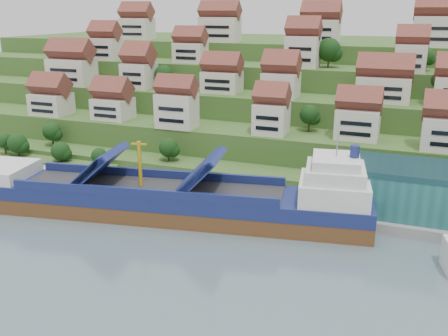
% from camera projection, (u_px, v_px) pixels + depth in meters
% --- Properties ---
extents(ground, '(300.00, 300.00, 0.00)m').
position_uv_depth(ground, '(210.00, 226.00, 102.50)').
color(ground, slate).
rests_on(ground, ground).
extents(quay, '(180.00, 14.00, 2.20)m').
position_uv_depth(quay, '(321.00, 208.00, 108.68)').
color(quay, gray).
rests_on(quay, ground).
extents(pebble_beach, '(45.00, 20.00, 1.00)m').
position_uv_depth(pebble_beach, '(27.00, 174.00, 132.83)').
color(pebble_beach, gray).
rests_on(pebble_beach, ground).
extents(hillside, '(260.00, 128.00, 31.00)m').
position_uv_depth(hillside, '(313.00, 96.00, 191.34)').
color(hillside, '#2D4C1E').
rests_on(hillside, ground).
extents(hillside_village, '(157.06, 64.14, 29.34)m').
position_uv_depth(hillside_village, '(295.00, 73.00, 148.62)').
color(hillside_village, beige).
rests_on(hillside_village, ground).
extents(hillside_trees, '(141.28, 62.29, 30.96)m').
position_uv_depth(hillside_trees, '(248.00, 100.00, 141.48)').
color(hillside_trees, '#163A13').
rests_on(hillside_trees, ground).
extents(flagpole, '(1.28, 0.16, 8.00)m').
position_uv_depth(flagpole, '(309.00, 189.00, 103.11)').
color(flagpole, gray).
rests_on(flagpole, quay).
extents(beach_huts, '(14.40, 3.70, 2.20)m').
position_uv_depth(beach_huts, '(17.00, 169.00, 131.92)').
color(beach_huts, white).
rests_on(beach_huts, pebble_beach).
extents(cargo_ship, '(88.36, 27.87, 19.49)m').
position_uv_depth(cargo_ship, '(173.00, 200.00, 106.14)').
color(cargo_ship, brown).
rests_on(cargo_ship, ground).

